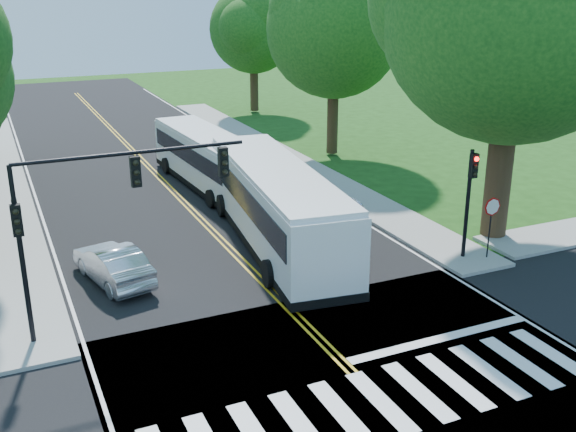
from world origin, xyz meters
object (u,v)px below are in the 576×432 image
bus_lead (276,204)px  signal_ne (470,190)px  hatchback (113,264)px  suv (314,201)px  signal_nw (99,202)px  bus_follow (208,159)px  dark_sedan (287,178)px

bus_lead → signal_ne: bearing=150.2°
hatchback → suv: (10.25, 3.84, -0.04)m
signal_nw → hatchback: (0.80, 3.70, -3.65)m
bus_follow → suv: bus_follow is taller
signal_ne → suv: (-3.00, 7.53, -2.28)m
signal_ne → hatchback: bearing=164.5°
signal_nw → suv: (11.06, 7.54, -3.69)m
hatchback → dark_sedan: bearing=-155.4°
signal_ne → bus_lead: signal_ne is taller
signal_ne → hatchback: (-13.25, 3.69, -2.23)m
suv → dark_sedan: 4.42m
hatchback → bus_follow: bearing=-137.0°
signal_ne → suv: size_ratio=0.90×
signal_nw → bus_follow: (7.92, 14.07, -2.82)m
bus_follow → dark_sedan: (3.72, -2.15, -0.97)m
bus_lead → hatchback: bus_lead is taller
signal_ne → dark_sedan: bearing=101.5°
bus_follow → signal_ne: bearing=110.4°
signal_nw → bus_follow: 16.39m
hatchback → suv: size_ratio=0.90×
signal_ne → hatchback: signal_ne is taller
hatchback → dark_sedan: size_ratio=1.09×
suv → bus_follow: bearing=-81.0°
signal_nw → hatchback: 5.26m
hatchback → suv: hatchback is taller
bus_follow → signal_nw: bearing=57.4°
bus_lead → hatchback: size_ratio=3.06×
signal_nw → bus_lead: size_ratio=0.53×
suv → dark_sedan: size_ratio=1.22×
hatchback → bus_lead: bearing=175.4°
bus_lead → suv: bearing=-131.4°
signal_nw → bus_lead: (7.84, 4.68, -2.57)m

